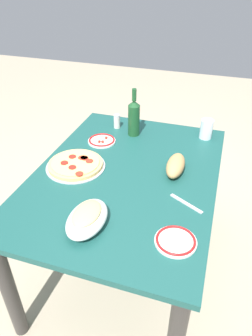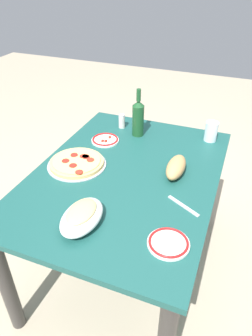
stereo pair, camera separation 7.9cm
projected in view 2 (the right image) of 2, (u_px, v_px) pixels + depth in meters
name	position (u px, v px, depth m)	size (l,w,h in m)	color
ground_plane	(126.00, 264.00, 1.97)	(8.00, 8.00, 0.00)	tan
dining_table	(126.00, 191.00, 1.64)	(1.24, 0.89, 0.70)	#194C47
pepperoni_pizza	(77.00, 163.00, 1.62)	(0.30, 0.30, 0.03)	#B7B7BC
baked_pasta_dish	(82.00, 216.00, 1.25)	(0.24, 0.15, 0.08)	white
wine_bottle	(138.00, 117.00, 1.84)	(0.07, 0.07, 0.29)	#194723
water_glass	(211.00, 131.00, 1.82)	(0.07, 0.07, 0.11)	silver
side_plate_near	(105.00, 140.00, 1.84)	(0.16, 0.16, 0.02)	white
side_plate_far	(168.00, 243.00, 1.18)	(0.16, 0.16, 0.02)	white
bread_loaf	(176.00, 167.00, 1.54)	(0.21, 0.09, 0.08)	tan
spice_shaker	(122.00, 121.00, 1.96)	(0.04, 0.04, 0.09)	silver
fork_right	(183.00, 206.00, 1.36)	(0.17, 0.02, 0.01)	#B7B7BC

